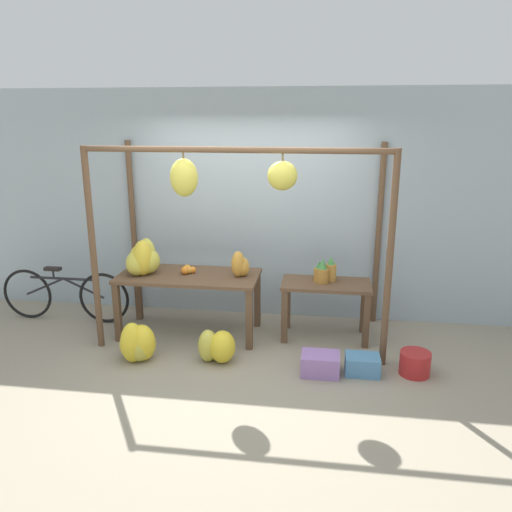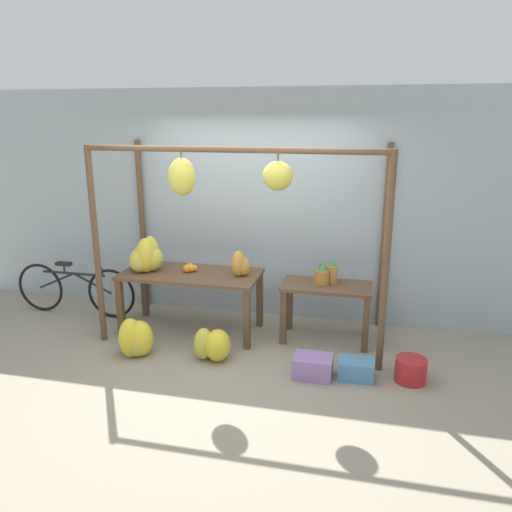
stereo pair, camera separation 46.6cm
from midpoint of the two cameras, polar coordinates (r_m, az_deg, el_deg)
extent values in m
plane|color=gray|center=(5.22, -0.95, -12.55)|extent=(20.00, 20.00, 0.00)
cube|color=#99A8B2|center=(6.18, 2.43, 5.72)|extent=(8.00, 0.08, 2.80)
cylinder|color=brown|center=(5.62, -15.57, 0.93)|extent=(0.07, 0.07, 2.19)
cylinder|color=brown|center=(4.97, 17.26, -1.11)|extent=(0.07, 0.07, 2.19)
cylinder|color=brown|center=(6.61, -10.92, 3.40)|extent=(0.07, 0.07, 2.19)
cylinder|color=brown|center=(6.07, 16.59, 1.93)|extent=(0.07, 0.07, 2.19)
cylinder|color=brown|center=(4.90, -0.21, 12.05)|extent=(3.06, 0.06, 0.06)
cylinder|color=brown|center=(5.04, -5.91, 11.41)|extent=(0.02, 0.02, 0.06)
ellipsoid|color=gold|center=(5.06, -5.84, 8.97)|extent=(0.28, 0.25, 0.38)
cylinder|color=brown|center=(4.82, 5.35, 11.14)|extent=(0.02, 0.02, 0.07)
ellipsoid|color=gold|center=(4.83, 5.30, 9.08)|extent=(0.29, 0.26, 0.28)
cube|color=brown|center=(5.79, -5.21, -2.13)|extent=(1.60, 0.74, 0.04)
cube|color=brown|center=(5.91, -13.06, -5.85)|extent=(0.07, 0.07, 0.68)
cube|color=brown|center=(5.44, 1.40, -7.33)|extent=(0.07, 0.07, 0.68)
cube|color=brown|center=(6.45, -10.60, -3.85)|extent=(0.07, 0.07, 0.68)
cube|color=brown|center=(6.02, 2.64, -5.00)|extent=(0.07, 0.07, 0.68)
cube|color=brown|center=(5.64, 10.45, -3.46)|extent=(1.00, 0.52, 0.04)
cube|color=brown|center=(5.60, 5.55, -7.05)|extent=(0.07, 0.07, 0.62)
cube|color=brown|center=(5.57, 14.81, -7.66)|extent=(0.07, 0.07, 0.62)
cube|color=brown|center=(5.99, 6.09, -5.54)|extent=(0.07, 0.07, 0.62)
cube|color=brown|center=(5.96, 14.73, -6.10)|extent=(0.07, 0.07, 0.62)
ellipsoid|color=gold|center=(5.87, -9.78, -0.31)|extent=(0.40, 0.40, 0.30)
ellipsoid|color=gold|center=(5.88, -9.79, 0.28)|extent=(0.27, 0.28, 0.41)
ellipsoid|color=yellow|center=(5.94, -10.41, 0.00)|extent=(0.28, 0.30, 0.33)
ellipsoid|color=gold|center=(5.84, -10.86, -0.50)|extent=(0.31, 0.33, 0.29)
ellipsoid|color=gold|center=(5.81, -10.25, 0.04)|extent=(0.22, 0.24, 0.41)
sphere|color=orange|center=(5.81, -4.76, -1.44)|extent=(0.08, 0.08, 0.08)
sphere|color=orange|center=(5.80, -5.18, -1.45)|extent=(0.08, 0.08, 0.08)
sphere|color=orange|center=(5.78, -5.62, -1.48)|extent=(0.09, 0.09, 0.09)
sphere|color=orange|center=(5.84, -5.32, -1.27)|extent=(0.09, 0.09, 0.09)
sphere|color=orange|center=(5.82, -5.67, -1.47)|extent=(0.07, 0.07, 0.07)
cylinder|color=#B27F38|center=(5.68, 11.00, -2.12)|extent=(0.12, 0.12, 0.20)
cone|color=#428442|center=(5.64, 11.08, -0.73)|extent=(0.09, 0.09, 0.09)
cylinder|color=#A3702D|center=(5.60, 10.03, -2.48)|extent=(0.14, 0.14, 0.16)
cone|color=#428442|center=(5.56, 10.10, -1.06)|extent=(0.10, 0.10, 0.12)
cylinder|color=#A3702D|center=(5.64, 9.67, -2.40)|extent=(0.13, 0.13, 0.15)
cone|color=#337538|center=(5.61, 9.73, -1.24)|extent=(0.09, 0.09, 0.09)
ellipsoid|color=yellow|center=(5.45, -10.74, -9.27)|extent=(0.36, 0.34, 0.39)
ellipsoid|color=gold|center=(5.53, -10.61, -9.08)|extent=(0.29, 0.27, 0.36)
ellipsoid|color=gold|center=(5.52, -11.68, -9.32)|extent=(0.38, 0.37, 0.33)
ellipsoid|color=yellow|center=(5.43, -11.76, -9.19)|extent=(0.32, 0.33, 0.43)
ellipsoid|color=gold|center=(5.46, -11.08, -9.64)|extent=(0.38, 0.36, 0.32)
ellipsoid|color=yellow|center=(5.26, -1.85, -10.21)|extent=(0.27, 0.30, 0.34)
ellipsoid|color=gold|center=(5.30, -3.47, -10.03)|extent=(0.21, 0.23, 0.35)
cube|color=#9970B7|center=(5.06, 9.22, -12.40)|extent=(0.38, 0.28, 0.21)
cylinder|color=#AD2323|center=(5.20, 19.80, -12.20)|extent=(0.30, 0.30, 0.23)
torus|color=black|center=(6.98, -21.68, -3.38)|extent=(0.64, 0.04, 0.64)
torus|color=black|center=(6.47, -14.25, -4.21)|extent=(0.64, 0.04, 0.64)
cylinder|color=black|center=(6.64, -18.28, -1.94)|extent=(0.86, 0.04, 0.03)
cylinder|color=black|center=(6.81, -20.02, -2.68)|extent=(0.52, 0.03, 0.25)
cylinder|color=black|center=(6.55, -16.29, -3.06)|extent=(0.52, 0.03, 0.25)
cylinder|color=black|center=(6.70, -19.24, -1.44)|extent=(0.02, 0.02, 0.10)
cube|color=black|center=(6.68, -19.29, -0.87)|extent=(0.20, 0.08, 0.04)
cylinder|color=black|center=(6.43, -15.22, -1.80)|extent=(0.02, 0.02, 0.10)
ellipsoid|color=gold|center=(5.62, 0.93, -1.25)|extent=(0.19, 0.20, 0.22)
ellipsoid|color=gold|center=(5.59, 0.35, -0.91)|extent=(0.21, 0.20, 0.30)
cube|color=#4C84B2|center=(5.12, 14.01, -12.48)|extent=(0.34, 0.25, 0.19)
camera|label=1|loc=(0.23, -87.58, 0.68)|focal=35.00mm
camera|label=2|loc=(0.23, 92.42, -0.68)|focal=35.00mm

